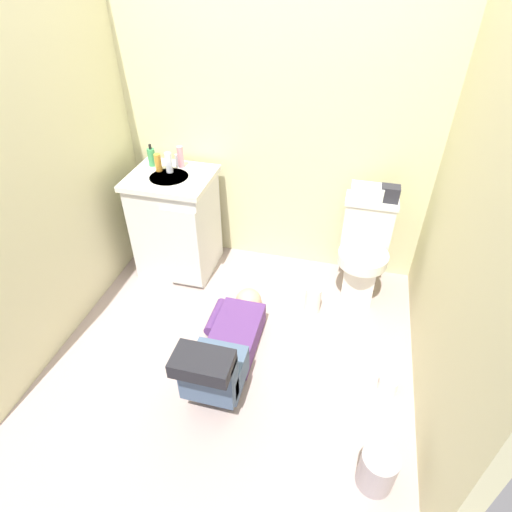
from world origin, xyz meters
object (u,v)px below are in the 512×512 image
at_px(bottle_clear, 169,163).
at_px(trash_can, 377,470).
at_px(toiletry_bag, 390,194).
at_px(tissue_box, 367,192).
at_px(vanity_cabinet, 177,223).
at_px(toilet, 363,251).
at_px(toilet_paper_roll, 388,384).
at_px(faucet, 177,161).
at_px(bottle_pink, 180,157).
at_px(soap_dispenser, 152,157).
at_px(paper_towel_roll, 313,300).
at_px(bottle_amber, 158,163).
at_px(person_plumber, 226,348).

height_order(bottle_clear, trash_can, bottle_clear).
bearing_deg(toiletry_bag, tissue_box, 180.00).
xyz_separation_m(vanity_cabinet, trash_can, (1.60, -1.39, -0.30)).
height_order(toilet, toilet_paper_roll, toilet).
bearing_deg(faucet, toilet_paper_roll, -30.08).
distance_m(bottle_clear, trash_can, 2.31).
bearing_deg(bottle_pink, soap_dispenser, -173.13).
bearing_deg(toiletry_bag, toilet, -139.23).
bearing_deg(toilet, soap_dispenser, 177.69).
distance_m(paper_towel_roll, toilet_paper_roll, 0.78).
xyz_separation_m(faucet, toiletry_bag, (1.53, 0.01, -0.06)).
bearing_deg(paper_towel_roll, bottle_pink, 159.49).
bearing_deg(faucet, trash_can, -43.74).
xyz_separation_m(tissue_box, paper_towel_roll, (-0.25, -0.41, -0.69)).
bearing_deg(bottle_amber, bottle_pink, 34.97).
distance_m(toilet, bottle_amber, 1.62).
relative_size(person_plumber, soap_dispenser, 6.42).
bearing_deg(person_plumber, tissue_box, 55.86).
xyz_separation_m(tissue_box, toiletry_bag, (0.15, 0.00, 0.01)).
xyz_separation_m(person_plumber, soap_dispenser, (-0.87, 1.02, 0.71)).
distance_m(tissue_box, bottle_amber, 1.50).
xyz_separation_m(bottle_pink, paper_towel_roll, (1.10, -0.41, -0.79)).
height_order(faucet, paper_towel_roll, faucet).
bearing_deg(toilet, tissue_box, 116.43).
xyz_separation_m(person_plumber, toilet_paper_roll, (0.99, 0.07, -0.13)).
height_order(vanity_cabinet, soap_dispenser, soap_dispenser).
bearing_deg(person_plumber, bottle_clear, 126.30).
relative_size(tissue_box, soap_dispenser, 1.33).
xyz_separation_m(vanity_cabinet, toiletry_bag, (1.53, 0.15, 0.39)).
bearing_deg(bottle_pink, paper_towel_roll, -20.51).
xyz_separation_m(person_plumber, paper_towel_roll, (0.45, 0.63, -0.07)).
height_order(bottle_clear, paper_towel_roll, bottle_clear).
distance_m(soap_dispenser, bottle_amber, 0.11).
relative_size(tissue_box, bottle_pink, 1.37).
xyz_separation_m(vanity_cabinet, bottle_amber, (-0.11, 0.06, 0.47)).
relative_size(tissue_box, paper_towel_roll, 1.04).
relative_size(tissue_box, bottle_clear, 1.51).
relative_size(faucet, bottle_amber, 0.78).
relative_size(person_plumber, toiletry_bag, 8.59).
height_order(soap_dispenser, bottle_clear, soap_dispenser).
bearing_deg(soap_dispenser, person_plumber, -49.68).
relative_size(tissue_box, trash_can, 0.93).
xyz_separation_m(tissue_box, bottle_amber, (-1.49, -0.09, 0.08)).
xyz_separation_m(person_plumber, trash_can, (0.93, -0.50, -0.06)).
distance_m(bottle_amber, trash_can, 2.37).
bearing_deg(toilet_paper_roll, bottle_clear, 152.58).
bearing_deg(bottle_amber, vanity_cabinet, -27.35).
distance_m(tissue_box, bottle_pink, 1.36).
bearing_deg(tissue_box, vanity_cabinet, -173.74).
bearing_deg(trash_can, tissue_box, 98.25).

